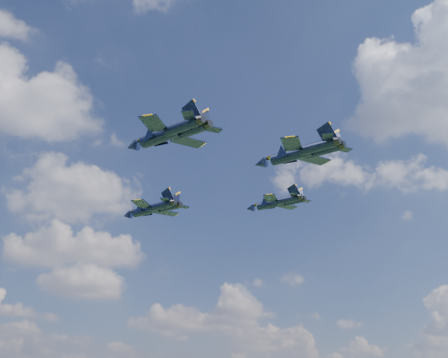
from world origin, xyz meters
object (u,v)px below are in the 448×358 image
jet_lead (145,210)px  jet_slot (289,155)px  jet_left (158,137)px  jet_right (269,204)px

jet_lead → jet_slot: size_ratio=0.90×
jet_left → jet_right: size_ratio=1.23×
jet_right → jet_slot: 21.79m
jet_left → jet_lead: bearing=48.0°
jet_right → jet_slot: size_ratio=0.82×
jet_lead → jet_right: bearing=-49.5°
jet_right → jet_slot: (-7.34, -20.50, 0.81)m
jet_slot → jet_left: bearing=145.0°
jet_lead → jet_right: (22.57, -8.09, 1.86)m
jet_right → jet_slot: jet_slot is taller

